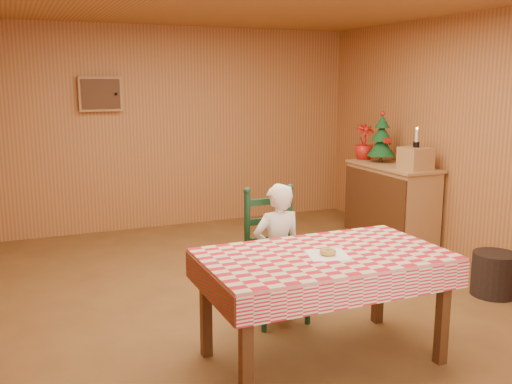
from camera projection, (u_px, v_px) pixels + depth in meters
ground at (265, 302)px, 5.00m from camera, size 6.00×6.00×0.00m
cabin_walls at (241, 90)px, 5.13m from camera, size 5.10×6.05×2.65m
dining_table at (324, 265)px, 3.85m from camera, size 1.66×0.96×0.77m
ladder_chair at (274, 258)px, 4.59m from camera, size 0.44×0.40×1.08m
seated_child at (277, 253)px, 4.53m from camera, size 0.41×0.27×1.12m
napkin at (328, 255)px, 3.79m from camera, size 0.32×0.32×0.00m
donut at (328, 252)px, 3.78m from camera, size 0.12×0.12×0.04m
shelf_unit at (391, 203)px, 6.84m from camera, size 0.54×1.24×0.93m
crate at (415, 158)px, 6.37m from camera, size 0.31×0.31×0.25m
christmas_tree at (382, 139)px, 6.93m from camera, size 0.34×0.34×0.62m
flower_arrangement at (364, 142)px, 7.19m from camera, size 0.28×0.28×0.44m
candle_set at (416, 142)px, 6.33m from camera, size 0.07×0.07×0.22m
storage_bin at (494, 274)px, 5.13m from camera, size 0.43×0.43×0.39m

